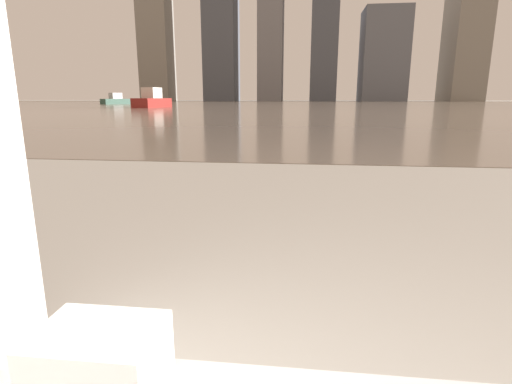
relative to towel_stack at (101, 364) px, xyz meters
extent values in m
cube|color=white|center=(0.00, 0.00, -0.02)|extent=(0.25, 0.19, 0.04)
cube|color=white|center=(0.00, 0.00, 0.02)|extent=(0.25, 0.19, 0.04)
cube|color=white|center=(0.00, 0.00, 0.06)|extent=(0.25, 0.19, 0.04)
cube|color=gray|center=(0.27, 61.09, -0.57)|extent=(180.00, 110.00, 0.01)
cube|color=maroon|center=(-16.14, 42.20, -0.07)|extent=(2.60, 5.86, 0.99)
cube|color=silver|center=(-16.14, 42.20, 1.00)|extent=(1.66, 2.28, 1.13)
cube|color=#335647|center=(-30.37, 63.05, -0.14)|extent=(3.88, 4.96, 0.84)
cube|color=silver|center=(-30.37, 63.05, 0.75)|extent=(1.95, 2.16, 0.96)
cube|color=gray|center=(-42.83, 117.09, 13.69)|extent=(8.52, 8.25, 28.53)
cube|color=#4C515B|center=(-23.63, 117.09, 21.61)|extent=(8.77, 11.19, 44.37)
cube|color=slate|center=(-9.57, 117.09, 17.24)|extent=(6.84, 8.43, 35.63)
cube|color=slate|center=(21.33, 117.09, 11.49)|extent=(11.84, 12.07, 24.13)
cube|color=gray|center=(42.12, 117.09, 21.11)|extent=(8.55, 13.30, 43.37)
camera|label=1|loc=(0.41, -0.68, 0.54)|focal=28.00mm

